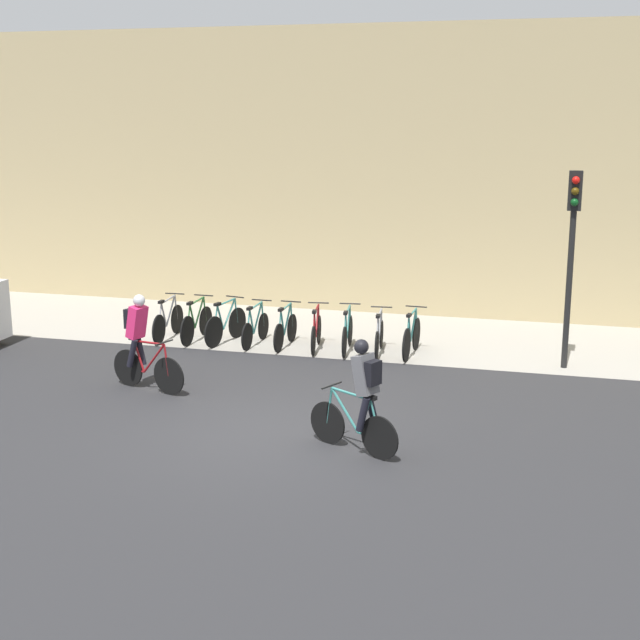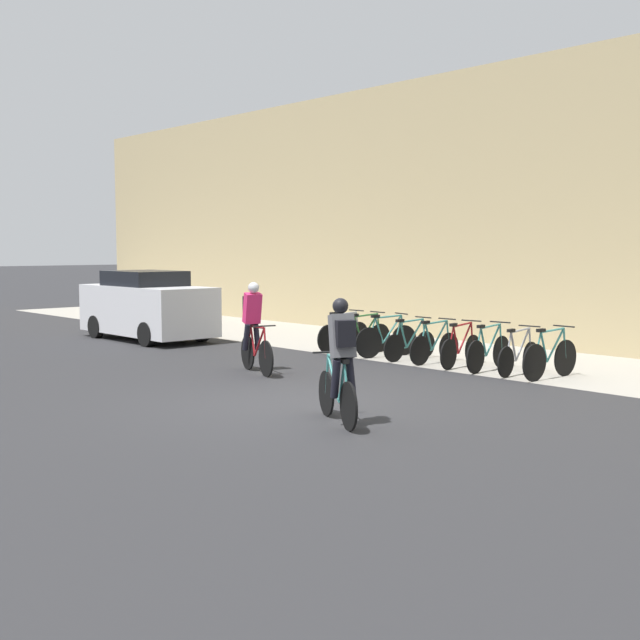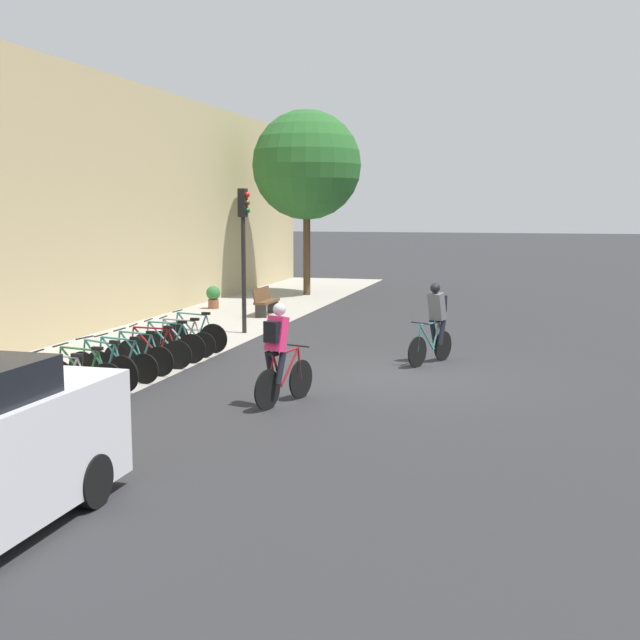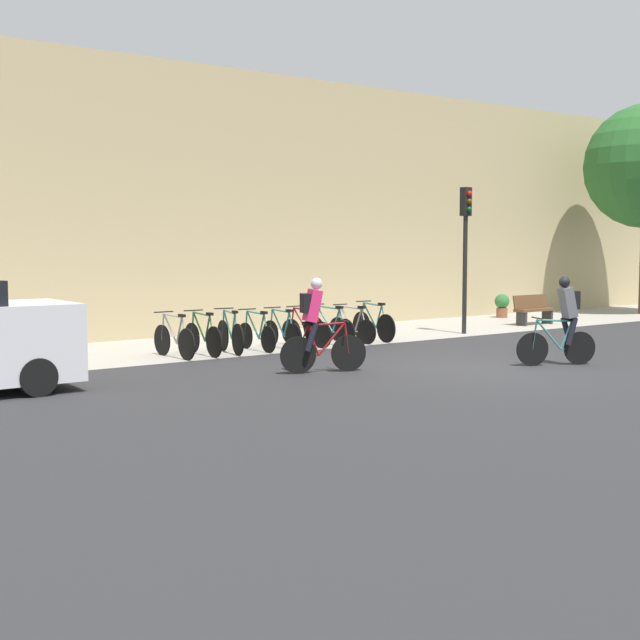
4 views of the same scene
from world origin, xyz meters
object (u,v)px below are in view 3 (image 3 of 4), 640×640
cyclist_grey (435,320)px  parked_bike_0 (61,385)px  parked_bike_6 (168,345)px  parked_bike_8 (194,335)px  potted_plant (213,296)px  parked_bike_5 (154,351)px  traffic_light_pole (244,234)px  parked_bike_1 (83,376)px  parked_bike_3 (121,363)px  parked_bike_4 (138,357)px  bench (265,301)px  parked_bike_2 (103,369)px  parked_bike_7 (182,341)px  cyclist_pink (279,352)px

cyclist_grey → parked_bike_0: size_ratio=1.03×
parked_bike_0 → parked_bike_6: size_ratio=1.01×
parked_bike_8 → potted_plant: 8.38m
parked_bike_5 → traffic_light_pole: traffic_light_pole is taller
cyclist_grey → parked_bike_1: bearing=131.5°
parked_bike_3 → parked_bike_4: parked_bike_4 is taller
bench → parked_bike_2: bearing=-177.2°
parked_bike_7 → cyclist_pink: bearing=-136.5°
parked_bike_5 → parked_bike_7: 1.39m
potted_plant → parked_bike_1: bearing=-167.6°
parked_bike_2 → parked_bike_6: bearing=-0.0°
parked_bike_5 → parked_bike_8: size_ratio=0.96×
parked_bike_0 → parked_bike_3: (2.08, -0.00, -0.02)m
parked_bike_7 → bench: size_ratio=1.10×
parked_bike_2 → parked_bike_5: parked_bike_2 is taller
parked_bike_3 → parked_bike_5: parked_bike_5 is taller
parked_bike_0 → parked_bike_1: parked_bike_1 is taller
parked_bike_7 → traffic_light_pole: size_ratio=0.41×
parked_bike_1 → traffic_light_pole: bearing=-0.8°
potted_plant → parked_bike_6: bearing=-163.2°
parked_bike_0 → parked_bike_1: bearing=0.0°
parked_bike_5 → parked_bike_6: 0.69m
parked_bike_1 → bench: (11.57, 0.53, 0.06)m
parked_bike_4 → traffic_light_pole: traffic_light_pole is taller
cyclist_grey → parked_bike_1: size_ratio=1.05×
bench → parked_bike_5: bearing=-176.5°
parked_bike_4 → parked_bike_6: (1.39, -0.00, 0.01)m
parked_bike_8 → potted_plant: size_ratio=2.19×
traffic_light_pole → parked_bike_6: bearing=178.6°
parked_bike_2 → parked_bike_7: bearing=-0.0°
parked_bike_0 → traffic_light_pole: (8.66, -0.11, 2.30)m
parked_bike_6 → parked_bike_7: (0.69, -0.00, -0.02)m
parked_bike_1 → parked_bike_4: (2.08, -0.00, -0.02)m
parked_bike_1 → parked_bike_4: parked_bike_1 is taller
parked_bike_7 → potted_plant: bearing=18.1°
parked_bike_2 → parked_bike_8: (4.16, -0.00, 0.00)m
cyclist_grey → parked_bike_7: 5.76m
parked_bike_0 → potted_plant: 13.73m
parked_bike_1 → potted_plant: parked_bike_1 is taller
parked_bike_6 → parked_bike_0: bearing=180.0°
bench → cyclist_pink: bearing=-159.8°
cyclist_pink → cyclist_grey: (4.62, -2.10, 0.00)m
parked_bike_3 → parked_bike_4: 0.69m
parked_bike_2 → bench: bearing=2.8°
cyclist_grey → parked_bike_6: 5.90m
parked_bike_3 → potted_plant: 11.70m
parked_bike_2 → parked_bike_7: (3.47, -0.00, -0.03)m
parked_bike_4 → parked_bike_8: bearing=0.0°
parked_bike_6 → traffic_light_pole: 5.05m
parked_bike_0 → parked_bike_8: parked_bike_8 is taller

